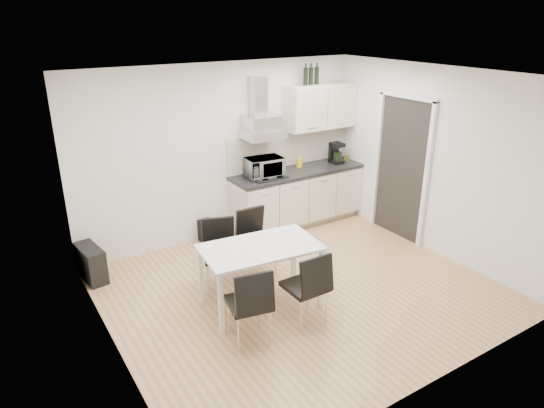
{
  "coord_description": "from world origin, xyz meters",
  "views": [
    {
      "loc": [
        -3.1,
        -4.25,
        3.21
      ],
      "look_at": [
        -0.22,
        0.29,
        1.1
      ],
      "focal_mm": 32.0,
      "sensor_mm": 36.0,
      "label": 1
    }
  ],
  "objects_px": {
    "chair_near_left": "(249,304)",
    "chair_far_left": "(221,256)",
    "chair_far_right": "(257,244)",
    "floor_speaker": "(206,231)",
    "dining_table": "(260,253)",
    "chair_near_right": "(305,287)",
    "guitar_amp": "(91,263)",
    "kitchenette": "(298,174)"
  },
  "relations": [
    {
      "from": "chair_near_left",
      "to": "floor_speaker",
      "type": "height_order",
      "value": "chair_near_left"
    },
    {
      "from": "dining_table",
      "to": "chair_near_left",
      "type": "xyz_separation_m",
      "value": [
        -0.46,
        -0.53,
        -0.22
      ]
    },
    {
      "from": "guitar_amp",
      "to": "floor_speaker",
      "type": "distance_m",
      "value": 1.75
    },
    {
      "from": "kitchenette",
      "to": "floor_speaker",
      "type": "height_order",
      "value": "kitchenette"
    },
    {
      "from": "guitar_amp",
      "to": "chair_far_right",
      "type": "bearing_deg",
      "value": -36.53
    },
    {
      "from": "kitchenette",
      "to": "dining_table",
      "type": "distance_m",
      "value": 2.46
    },
    {
      "from": "chair_near_left",
      "to": "chair_near_right",
      "type": "relative_size",
      "value": 1.0
    },
    {
      "from": "kitchenette",
      "to": "chair_far_left",
      "type": "height_order",
      "value": "kitchenette"
    },
    {
      "from": "chair_far_left",
      "to": "guitar_amp",
      "type": "height_order",
      "value": "chair_far_left"
    },
    {
      "from": "dining_table",
      "to": "kitchenette",
      "type": "bearing_deg",
      "value": 50.91
    },
    {
      "from": "guitar_amp",
      "to": "dining_table",
      "type": "bearing_deg",
      "value": -54.55
    },
    {
      "from": "floor_speaker",
      "to": "kitchenette",
      "type": "bearing_deg",
      "value": -6.95
    },
    {
      "from": "kitchenette",
      "to": "floor_speaker",
      "type": "bearing_deg",
      "value": 173.97
    },
    {
      "from": "kitchenette",
      "to": "chair_near_left",
      "type": "relative_size",
      "value": 2.86
    },
    {
      "from": "dining_table",
      "to": "floor_speaker",
      "type": "relative_size",
      "value": 4.22
    },
    {
      "from": "dining_table",
      "to": "chair_far_right",
      "type": "distance_m",
      "value": 0.74
    },
    {
      "from": "dining_table",
      "to": "floor_speaker",
      "type": "distance_m",
      "value": 1.97
    },
    {
      "from": "chair_near_left",
      "to": "floor_speaker",
      "type": "bearing_deg",
      "value": 86.56
    },
    {
      "from": "chair_far_left",
      "to": "guitar_amp",
      "type": "bearing_deg",
      "value": -19.29
    },
    {
      "from": "guitar_amp",
      "to": "chair_near_left",
      "type": "bearing_deg",
      "value": -71.28
    },
    {
      "from": "dining_table",
      "to": "chair_near_right",
      "type": "xyz_separation_m",
      "value": [
        0.22,
        -0.58,
        -0.22
      ]
    },
    {
      "from": "chair_near_right",
      "to": "guitar_amp",
      "type": "height_order",
      "value": "chair_near_right"
    },
    {
      "from": "chair_near_right",
      "to": "guitar_amp",
      "type": "bearing_deg",
      "value": 128.37
    },
    {
      "from": "kitchenette",
      "to": "chair_far_left",
      "type": "relative_size",
      "value": 2.86
    },
    {
      "from": "dining_table",
      "to": "chair_far_left",
      "type": "relative_size",
      "value": 1.6
    },
    {
      "from": "kitchenette",
      "to": "chair_far_right",
      "type": "bearing_deg",
      "value": -141.94
    },
    {
      "from": "chair_far_left",
      "to": "chair_near_right",
      "type": "relative_size",
      "value": 1.0
    },
    {
      "from": "dining_table",
      "to": "chair_far_left",
      "type": "xyz_separation_m",
      "value": [
        -0.23,
        0.57,
        -0.22
      ]
    },
    {
      "from": "dining_table",
      "to": "chair_near_left",
      "type": "bearing_deg",
      "value": -124.94
    },
    {
      "from": "chair_near_left",
      "to": "chair_near_right",
      "type": "distance_m",
      "value": 0.68
    },
    {
      "from": "dining_table",
      "to": "guitar_amp",
      "type": "bearing_deg",
      "value": 139.48
    },
    {
      "from": "chair_far_right",
      "to": "floor_speaker",
      "type": "bearing_deg",
      "value": -82.57
    },
    {
      "from": "dining_table",
      "to": "chair_far_right",
      "type": "bearing_deg",
      "value": 68.4
    },
    {
      "from": "kitchenette",
      "to": "guitar_amp",
      "type": "height_order",
      "value": "kitchenette"
    },
    {
      "from": "chair_near_right",
      "to": "floor_speaker",
      "type": "xyz_separation_m",
      "value": [
        -0.04,
        2.47,
        -0.27
      ]
    },
    {
      "from": "chair_far_right",
      "to": "guitar_amp",
      "type": "relative_size",
      "value": 1.54
    },
    {
      "from": "chair_near_right",
      "to": "dining_table",
      "type": "bearing_deg",
      "value": 110.48
    },
    {
      "from": "chair_far_right",
      "to": "dining_table",
      "type": "bearing_deg",
      "value": 63.19
    },
    {
      "from": "chair_far_right",
      "to": "chair_near_left",
      "type": "height_order",
      "value": "same"
    },
    {
      "from": "chair_near_left",
      "to": "chair_far_left",
      "type": "bearing_deg",
      "value": 89.35
    },
    {
      "from": "chair_far_right",
      "to": "chair_near_right",
      "type": "height_order",
      "value": "same"
    },
    {
      "from": "chair_far_left",
      "to": "chair_far_right",
      "type": "xyz_separation_m",
      "value": [
        0.55,
        0.05,
        0.0
      ]
    }
  ]
}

